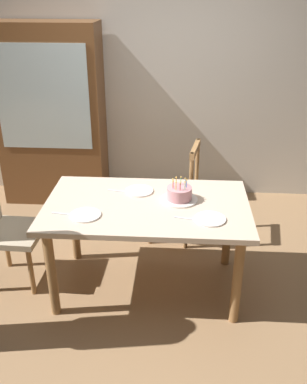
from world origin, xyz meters
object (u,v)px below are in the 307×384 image
object	(u,v)px
chair_spindle_back	(175,194)
china_cabinet	(51,116)
plate_near_guest	(210,219)
dining_table	(147,215)
plate_far_side	(139,191)
chair_upholstered	(1,223)
plate_near_celebrant	(85,215)
birthday_cake	(179,194)

from	to	relation	value
chair_spindle_back	china_cabinet	xyz separation A→B (m)	(-1.34, 0.78, 0.49)
china_cabinet	plate_near_guest	bearing A→B (deg)	-47.86
dining_table	plate_far_side	xyz separation A→B (m)	(-0.08, 0.21, 0.10)
chair_upholstered	plate_near_celebrant	bearing A→B (deg)	-17.42
plate_near_celebrant	china_cabinet	xyz separation A→B (m)	(-0.72, 1.76, 0.19)
plate_far_side	chair_spindle_back	world-z (taller)	chair_spindle_back
birthday_cake	chair_spindle_back	xyz separation A→B (m)	(-0.04, 0.69, -0.34)
plate_far_side	plate_near_guest	xyz separation A→B (m)	(0.53, -0.41, 0.00)
birthday_cake	chair_spindle_back	distance (m)	0.78
chair_spindle_back	china_cabinet	bearing A→B (deg)	149.67
plate_near_guest	plate_near_celebrant	bearing A→B (deg)	180.00
plate_far_side	chair_upholstered	distance (m)	1.11
dining_table	china_cabinet	bearing A→B (deg)	126.19
plate_near_celebrant	plate_near_guest	bearing A→B (deg)	0.00
dining_table	plate_near_celebrant	size ratio (longest dim) A/B	6.91
birthday_cake	plate_near_celebrant	world-z (taller)	birthday_cake
dining_table	chair_spindle_back	world-z (taller)	chair_spindle_back
plate_near_celebrant	plate_far_side	world-z (taller)	same
birthday_cake	plate_far_side	world-z (taller)	birthday_cake
birthday_cake	plate_near_guest	world-z (taller)	birthday_cake
dining_table	plate_far_side	distance (m)	0.24
birthday_cake	plate_near_guest	distance (m)	0.36
plate_near_guest	chair_upholstered	xyz separation A→B (m)	(-1.61, 0.23, -0.23)
birthday_cake	plate_near_guest	xyz separation A→B (m)	(0.22, -0.28, -0.04)
dining_table	plate_near_celebrant	xyz separation A→B (m)	(-0.42, -0.21, 0.10)
chair_spindle_back	china_cabinet	distance (m)	1.63
birthday_cake	plate_near_celebrant	bearing A→B (deg)	-156.61
dining_table	china_cabinet	world-z (taller)	china_cabinet
dining_table	chair_upholstered	xyz separation A→B (m)	(-1.15, 0.02, -0.13)
birthday_cake	plate_far_side	distance (m)	0.34
plate_far_side	chair_upholstered	bearing A→B (deg)	-170.34
birthday_cake	china_cabinet	distance (m)	2.03
plate_near_guest	chair_upholstered	size ratio (longest dim) A/B	0.23
birthday_cake	chair_upholstered	size ratio (longest dim) A/B	0.29
plate_near_celebrant	plate_far_side	distance (m)	0.54
chair_spindle_back	birthday_cake	bearing A→B (deg)	-86.94
birthday_cake	china_cabinet	world-z (taller)	china_cabinet
dining_table	birthday_cake	bearing A→B (deg)	18.08
plate_near_celebrant	plate_far_side	bearing A→B (deg)	50.31
plate_near_celebrant	dining_table	bearing A→B (deg)	26.24
chair_upholstered	china_cabinet	bearing A→B (deg)	89.63
plate_near_celebrant	chair_upholstered	xyz separation A→B (m)	(-0.73, 0.23, -0.23)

